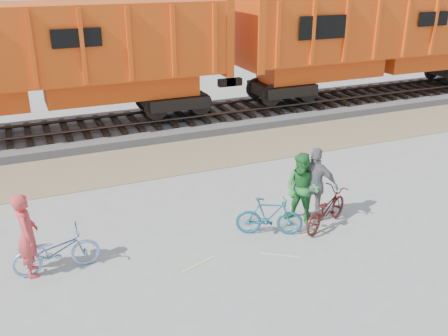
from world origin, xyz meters
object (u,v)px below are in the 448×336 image
(bicycle_teal, at_px, (269,216))
(person_man, at_px, (302,189))
(hopper_car_right, at_px, (381,36))
(bicycle_blue, at_px, (56,251))
(bicycle_maroon, at_px, (326,209))
(person_solo, at_px, (27,235))
(hopper_car_center, at_px, (31,59))
(person_woman, at_px, (315,185))

(bicycle_teal, height_order, person_man, person_man)
(hopper_car_right, bearing_deg, bicycle_blue, -150.17)
(bicycle_teal, distance_m, bicycle_maroon, 1.49)
(bicycle_blue, xyz_separation_m, bicycle_teal, (4.85, -0.42, 0.01))
(hopper_car_right, xyz_separation_m, bicycle_blue, (-15.40, -8.83, -2.53))
(hopper_car_right, xyz_separation_m, bicycle_teal, (-10.55, -9.25, -2.52))
(bicycle_maroon, bearing_deg, bicycle_teal, 55.31)
(bicycle_maroon, relative_size, person_man, 0.97)
(person_solo, bearing_deg, hopper_car_center, -6.37)
(hopper_car_right, distance_m, person_man, 13.32)
(hopper_car_right, xyz_separation_m, person_man, (-9.55, -9.05, -2.08))
(person_solo, relative_size, person_woman, 0.95)
(person_woman, bearing_deg, person_solo, 43.51)
(hopper_car_center, bearing_deg, bicycle_blue, -92.60)
(bicycle_blue, bearing_deg, person_man, -92.57)
(bicycle_blue, bearing_deg, bicycle_teal, -95.36)
(hopper_car_right, relative_size, bicycle_maroon, 7.82)
(person_solo, xyz_separation_m, person_woman, (6.72, -0.31, 0.05))
(bicycle_blue, distance_m, bicycle_maroon, 6.35)
(hopper_car_right, bearing_deg, person_woman, -135.43)
(person_man, bearing_deg, hopper_car_right, 99.71)
(bicycle_teal, bearing_deg, hopper_car_right, -22.61)
(bicycle_blue, xyz_separation_m, person_woman, (6.22, -0.21, 0.50))
(person_solo, bearing_deg, bicycle_teal, -96.00)
(bicycle_blue, height_order, bicycle_maroon, bicycle_blue)
(hopper_car_right, relative_size, bicycle_blue, 7.81)
(hopper_car_center, bearing_deg, person_man, -58.95)
(person_solo, xyz_separation_m, person_man, (6.35, -0.32, 0.00))
(bicycle_maroon, bearing_deg, person_woman, -13.23)
(hopper_car_center, relative_size, person_solo, 7.60)
(bicycle_teal, relative_size, person_woman, 0.83)
(bicycle_maroon, height_order, person_solo, person_solo)
(person_solo, distance_m, person_man, 6.36)
(bicycle_teal, bearing_deg, person_woman, -55.25)
(bicycle_blue, height_order, person_solo, person_solo)
(hopper_car_right, bearing_deg, person_solo, -151.23)
(hopper_car_right, relative_size, person_man, 7.58)
(hopper_car_center, relative_size, bicycle_maroon, 7.82)
(hopper_car_center, distance_m, person_solo, 9.02)
(bicycle_teal, xyz_separation_m, person_solo, (-5.35, 0.52, 0.44))
(bicycle_maroon, bearing_deg, person_man, 23.24)
(hopper_car_center, xyz_separation_m, person_man, (5.45, -9.05, -2.08))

